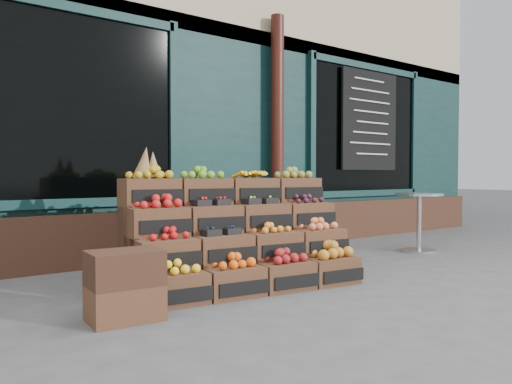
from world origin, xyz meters
TOP-DOWN VIEW (x-y plane):
  - ground at (0.00, 0.00)m, footprint 60.00×60.00m
  - shop_facade at (0.00, 5.11)m, footprint 12.00×6.24m
  - crate_display at (-0.54, 0.56)m, footprint 2.15×1.26m
  - spare_crates at (-1.84, 0.06)m, footprint 0.52×0.38m
  - bistro_table at (2.50, 0.67)m, footprint 0.62×0.62m
  - shopkeeper at (-1.65, 2.96)m, footprint 0.71×0.51m

SIDE VIEW (x-z plane):
  - ground at x=0.00m, z-range 0.00..0.00m
  - spare_crates at x=-1.84m, z-range 0.00..0.49m
  - crate_display at x=-0.54m, z-range -0.24..1.03m
  - bistro_table at x=2.50m, z-range 0.10..0.87m
  - shopkeeper at x=-1.65m, z-range 0.00..1.83m
  - shop_facade at x=0.00m, z-range 0.00..4.80m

